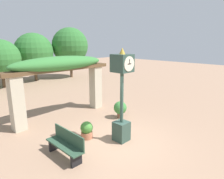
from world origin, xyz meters
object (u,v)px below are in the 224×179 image
at_px(park_bench, 66,144).
at_px(pedestal_clock, 122,94).
at_px(potted_plant_near_right, 87,130).
at_px(potted_plant_near_left, 120,108).

bearing_deg(park_bench, pedestal_clock, 75.72).
bearing_deg(potted_plant_near_right, potted_plant_near_left, 11.65).
height_order(pedestal_clock, park_bench, pedestal_clock).
bearing_deg(pedestal_clock, park_bench, 165.72).
xyz_separation_m(pedestal_clock, potted_plant_near_left, (1.70, 1.60, -1.36)).
xyz_separation_m(potted_plant_near_left, potted_plant_near_right, (-2.52, -0.52, -0.14)).
height_order(potted_plant_near_left, potted_plant_near_right, potted_plant_near_left).
distance_m(pedestal_clock, potted_plant_near_right, 2.03).
height_order(pedestal_clock, potted_plant_near_right, pedestal_clock).
bearing_deg(park_bench, potted_plant_near_right, 112.73).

